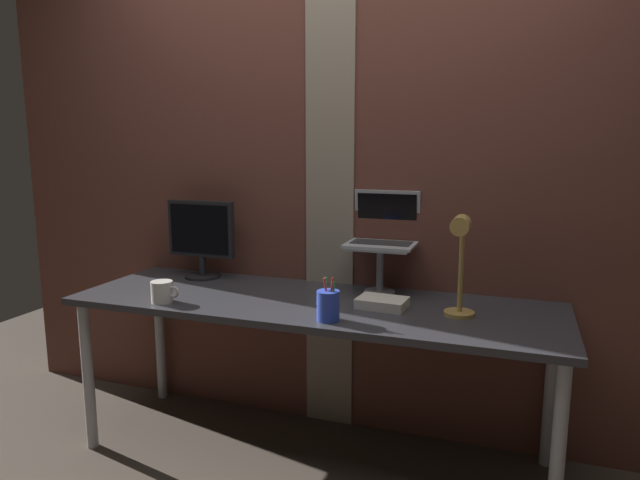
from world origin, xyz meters
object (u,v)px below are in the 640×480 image
Objects in this scene: laptop at (384,229)px; desk_lamp at (460,255)px; monitor at (201,234)px; coffee_mug at (162,292)px; pen_cup at (328,305)px.

desk_lamp is at bearing -41.51° from laptop.
monitor is 2.97× the size of coffee_mug.
desk_lamp is (1.29, -0.27, 0.03)m from monitor.
monitor is 0.95× the size of desk_lamp.
monitor is 1.32m from desk_lamp.
monitor is 0.95m from pen_cup.
coffee_mug is at bearing -80.53° from monitor.
desk_lamp is 1.25m from coffee_mug.
laptop reaches higher than coffee_mug.
coffee_mug is (0.07, -0.45, -0.18)m from monitor.
monitor is 0.92m from laptop.
coffee_mug is (-0.75, -0.00, -0.01)m from pen_cup.
desk_lamp is 3.12× the size of coffee_mug.
coffee_mug is at bearing -171.50° from desk_lamp.
pen_cup is (-0.47, -0.18, -0.19)m from desk_lamp.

